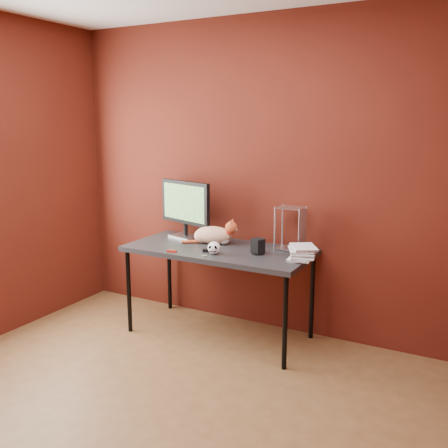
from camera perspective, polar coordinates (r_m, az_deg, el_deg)
The scene contains 11 objects.
room at distance 2.71m, azimuth -11.88°, elevation 4.75°, with size 3.52×3.52×2.61m.
desk at distance 4.06m, azimuth -0.58°, elevation -3.43°, with size 1.50×0.70×0.75m.
monitor at distance 4.35m, azimuth -4.45°, elevation 2.02°, with size 0.57×0.25×0.50m.
cat at distance 4.17m, azimuth -1.20°, elevation -1.24°, with size 0.45×0.24×0.22m.
skull_mug at distance 3.85m, azimuth -1.15°, elevation -2.73°, with size 0.10×0.11×0.10m.
speaker at distance 3.86m, azimuth 3.89°, elevation -2.62°, with size 0.11×0.11×0.12m.
book_stack at distance 3.66m, azimuth 7.92°, elevation 4.73°, with size 0.27×0.28×1.15m.
wire_rack at distance 4.00m, azimuth 7.60°, elevation -0.46°, with size 0.21×0.18×0.35m.
pocket_knife at distance 3.94m, azimuth -6.00°, elevation -3.10°, with size 0.08×0.02×0.02m, color #A6190C.
black_gadget at distance 3.92m, azimuth -2.07°, elevation -3.04°, with size 0.05×0.03×0.03m, color black.
washer at distance 3.82m, azimuth -2.22°, elevation -3.62°, with size 0.05×0.05×0.00m, color #B2B3B7.
Camera 1 is at (1.74, -2.06, 1.77)m, focal length 40.00 mm.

